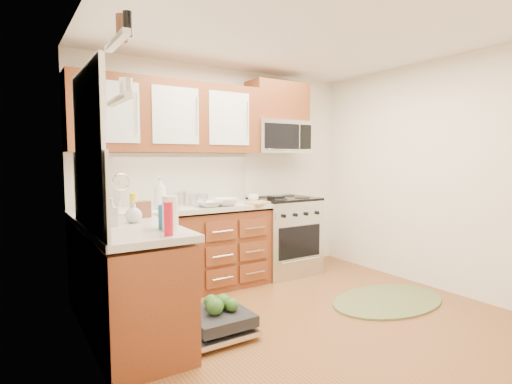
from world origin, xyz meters
TOP-DOWN VIEW (x-y plane):
  - floor at (0.00, 0.00)m, footprint 3.50×3.50m
  - ceiling at (0.00, 0.00)m, footprint 3.50×3.50m
  - wall_back at (0.00, 1.75)m, footprint 3.50×0.04m
  - wall_left at (-1.75, 0.00)m, footprint 0.04×3.50m
  - wall_right at (1.75, 0.00)m, footprint 0.04×3.50m
  - base_cabinet_back at (-0.73, 1.45)m, footprint 2.05×0.60m
  - base_cabinet_left at (-1.45, 0.52)m, footprint 0.60×1.25m
  - countertop_back at (-0.72, 1.44)m, footprint 2.07×0.64m
  - countertop_left at (-1.44, 0.53)m, footprint 0.64×1.27m
  - backsplash_back at (-0.73, 1.74)m, footprint 2.05×0.02m
  - backsplash_left at (-1.74, 0.52)m, footprint 0.02×1.25m
  - upper_cabinets at (-0.73, 1.57)m, footprint 2.05×0.35m
  - cabinet_over_mw at (0.68, 1.57)m, footprint 0.76×0.35m
  - range at (0.68, 1.43)m, footprint 0.76×0.64m
  - microwave at (0.68, 1.55)m, footprint 0.76×0.38m
  - sink at (-1.25, 1.42)m, footprint 0.62×0.50m
  - dishwasher at (-0.86, 0.30)m, footprint 0.70×0.60m
  - window at (-1.74, 0.50)m, footprint 0.03×1.05m
  - window_blind at (-1.71, 0.50)m, footprint 0.02×0.96m
  - shelf_upper at (-1.72, -0.35)m, footprint 0.04×0.40m
  - shelf_lower at (-1.72, -0.35)m, footprint 0.04×0.40m
  - rug at (0.97, 0.04)m, footprint 1.38×1.00m
  - skillet at (0.50, 1.34)m, footprint 0.24×0.24m
  - stock_pot at (-0.47, 1.44)m, footprint 0.28×0.28m
  - cutting_board at (0.18, 1.22)m, footprint 0.36×0.29m
  - canister at (-0.57, 1.65)m, footprint 0.10×0.10m
  - paper_towel_roll at (-1.25, 0.19)m, footprint 0.15×0.15m
  - mustard_bottle at (-1.31, 0.90)m, footprint 0.09×0.09m
  - red_bottle at (-1.33, 0.00)m, footprint 0.07×0.07m
  - wooden_box at (-1.25, 0.90)m, footprint 0.16×0.12m
  - blue_carton at (-1.25, 0.28)m, footprint 0.13×0.10m
  - bowl_a at (-0.42, 1.25)m, footprint 0.27×0.27m
  - bowl_b at (-0.23, 1.25)m, footprint 0.27×0.27m
  - cup at (0.20, 1.38)m, footprint 0.15×0.15m
  - soap_bottle_a at (-0.92, 1.35)m, footprint 0.14×0.14m
  - soap_bottle_b at (-1.56, 0.61)m, footprint 0.12×0.12m
  - soap_bottle_c at (-1.38, 0.66)m, footprint 0.18×0.18m

SIDE VIEW (x-z plane):
  - floor at x=0.00m, z-range 0.00..0.00m
  - rug at x=0.97m, z-range 0.00..0.02m
  - dishwasher at x=-0.86m, z-range 0.00..0.20m
  - base_cabinet_back at x=-0.73m, z-range 0.00..0.85m
  - base_cabinet_left at x=-1.45m, z-range 0.00..0.85m
  - range at x=0.68m, z-range 0.00..0.95m
  - sink at x=-1.25m, z-range 0.67..0.93m
  - countertop_back at x=-0.72m, z-range 0.88..0.93m
  - countertop_left at x=-1.44m, z-range 0.88..0.93m
  - cutting_board at x=0.18m, z-range 0.93..0.95m
  - bowl_a at x=-0.42m, z-range 0.93..0.99m
  - bowl_b at x=-0.23m, z-range 0.93..1.01m
  - skillet at x=0.50m, z-range 0.95..0.99m
  - cup at x=0.20m, z-range 0.93..1.02m
  - stock_pot at x=-0.47m, z-range 0.93..1.05m
  - canister at x=-0.57m, z-range 0.93..1.07m
  - wooden_box at x=-1.25m, z-range 0.93..1.07m
  - soap_bottle_c at x=-1.38m, z-range 0.93..1.09m
  - blue_carton at x=-1.25m, z-range 0.93..1.10m
  - soap_bottle_b at x=-1.56m, z-range 0.93..1.14m
  - mustard_bottle at x=-1.31m, z-range 0.93..1.14m
  - red_bottle at x=-1.33m, z-range 0.93..1.15m
  - paper_towel_roll at x=-1.25m, z-range 0.93..1.17m
  - soap_bottle_a at x=-0.92m, z-range 0.93..1.26m
  - backsplash_back at x=-0.73m, z-range 0.93..1.49m
  - backsplash_left at x=-1.74m, z-range 0.93..1.49m
  - wall_back at x=0.00m, z-range 0.00..2.50m
  - wall_left at x=-1.75m, z-range 0.00..2.50m
  - wall_right at x=1.75m, z-range 0.00..2.50m
  - window at x=-1.74m, z-range 1.02..2.08m
  - microwave at x=0.68m, z-range 1.50..1.90m
  - shelf_lower at x=-1.72m, z-range 1.74..1.76m
  - upper_cabinets at x=-0.73m, z-range 1.50..2.25m
  - window_blind at x=-1.71m, z-range 1.68..2.08m
  - shelf_upper at x=-1.72m, z-range 2.03..2.06m
  - cabinet_over_mw at x=0.68m, z-range 1.90..2.37m
  - ceiling at x=0.00m, z-range 2.50..2.50m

